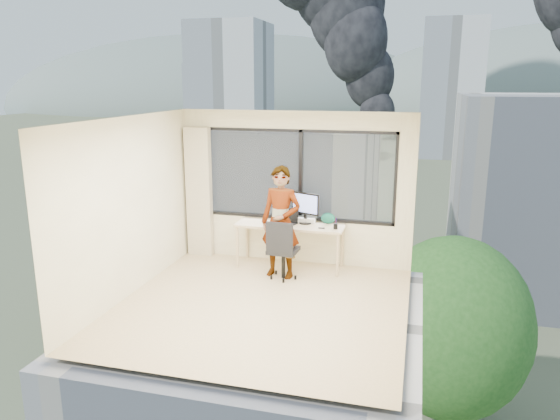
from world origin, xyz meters
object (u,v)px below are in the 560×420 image
(laptop, at_px, (285,217))
(handbag, at_px, (328,218))
(monitor, at_px, (305,208))
(person, at_px, (281,222))
(desk, at_px, (290,245))
(chair, at_px, (283,248))
(game_console, at_px, (306,219))

(laptop, relative_size, handbag, 1.54)
(monitor, bearing_deg, person, -94.34)
(desk, relative_size, laptop, 4.89)
(laptop, height_order, handbag, laptop)
(chair, distance_m, handbag, 1.00)
(desk, bearing_deg, game_console, 47.26)
(monitor, bearing_deg, laptop, -138.62)
(monitor, xyz_separation_m, laptop, (-0.32, -0.12, -0.15))
(chair, height_order, person, person)
(handbag, bearing_deg, monitor, -173.35)
(laptop, bearing_deg, game_console, 56.93)
(desk, relative_size, monitor, 3.37)
(chair, xyz_separation_m, game_console, (0.19, 0.78, 0.29))
(monitor, distance_m, game_console, 0.26)
(person, relative_size, game_console, 5.30)
(desk, xyz_separation_m, laptop, (-0.08, -0.01, 0.49))
(desk, relative_size, chair, 1.81)
(person, relative_size, handbag, 7.50)
(chair, distance_m, laptop, 0.66)
(handbag, bearing_deg, game_console, 167.70)
(laptop, bearing_deg, monitor, 38.05)
(handbag, bearing_deg, chair, -133.93)
(laptop, bearing_deg, chair, -61.10)
(person, distance_m, laptop, 0.46)
(monitor, xyz_separation_m, handbag, (0.37, 0.08, -0.18))
(handbag, bearing_deg, desk, -168.18)
(desk, relative_size, person, 1.00)
(person, bearing_deg, handbag, 53.24)
(desk, height_order, handbag, handbag)
(chair, height_order, monitor, monitor)
(monitor, bearing_deg, chair, -86.50)
(game_console, relative_size, handbag, 1.42)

